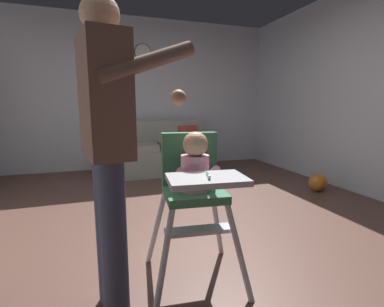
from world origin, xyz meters
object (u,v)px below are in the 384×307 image
Objects in this scene: wall_clock at (143,52)px; toy_ball_second at (318,183)px; couch at (157,152)px; high_chair at (194,179)px; adult_standing at (108,143)px.

toy_ball_second is at bearing -49.93° from wall_clock.
couch is at bearing -74.91° from wall_clock.
wall_clock reaches higher than high_chair.
couch is 1.79m from wall_clock.
high_chair is 4.22× the size of toy_ball_second.
toy_ball_second is 3.55m from wall_clock.
wall_clock reaches higher than adult_standing.
wall_clock is (0.27, 3.58, 1.37)m from high_chair.
toy_ball_second is 0.78× the size of wall_clock.
wall_clock is (-0.13, 0.48, 1.72)m from couch.
wall_clock is at bearing -178.19° from high_chair.
wall_clock is (-1.91, 2.28, 1.93)m from toy_ball_second.
wall_clock is at bearing -164.91° from couch.
adult_standing is at bearing -101.92° from wall_clock.
toy_ball_second is (2.69, 1.39, -0.82)m from adult_standing.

